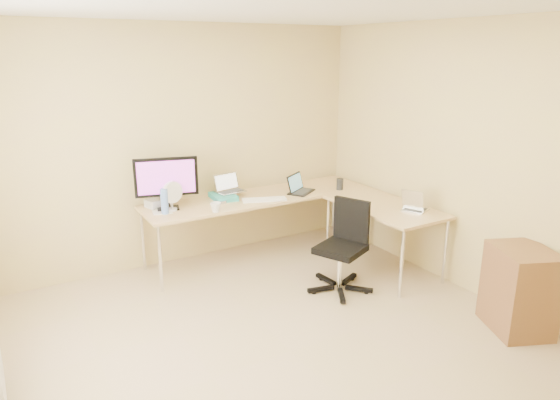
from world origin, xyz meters
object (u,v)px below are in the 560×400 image
laptop_return (416,201)px  cabinet (520,291)px  desk_main (260,226)px  laptop_center (230,183)px  desk_return (383,238)px  desk_fan (171,197)px  monitor (167,183)px  office_chair (341,243)px  laptop_black (301,183)px  water_bottle (164,201)px  keyboard (264,200)px  mug (216,207)px

laptop_return → cabinet: 1.33m
desk_main → laptop_center: bearing=156.3°
desk_return → desk_fan: 2.29m
desk_main → monitor: 1.23m
desk_main → monitor: (-1.05, 0.05, 0.64)m
desk_main → office_chair: office_chair is taller
laptop_black → desk_fan: 1.52m
laptop_center → cabinet: size_ratio=0.42×
laptop_black → laptop_return: (0.64, -1.17, -0.01)m
monitor → water_bottle: size_ratio=2.45×
keyboard → desk_fan: 1.01m
laptop_return → cabinet: size_ratio=0.38×
monitor → desk_fan: size_ratio=2.22×
mug → desk_return: bearing=-23.2°
water_bottle → laptop_black: bearing=-1.3°
laptop_black → office_chair: 1.13m
office_chair → laptop_return: bearing=-31.6°
desk_main → cabinet: size_ratio=3.56×
monitor → desk_fan: (0.02, -0.07, -0.13)m
laptop_center → office_chair: (0.57, -1.30, -0.39)m
mug → monitor: bearing=137.4°
mug → cabinet: (1.79, -2.24, -0.42)m
desk_main → laptop_center: size_ratio=8.42×
water_bottle → desk_return: bearing=-23.6°
desk_return → water_bottle: (-2.10, 0.92, 0.50)m
laptop_center → laptop_black: bearing=-27.7°
desk_return → mug: mug is taller
mug → office_chair: 1.31m
laptop_black → desk_fan: size_ratio=1.18×
laptop_black → laptop_center: bearing=129.6°
cabinet → mug: bearing=152.7°
laptop_center → desk_return: bearing=-51.6°
laptop_return → cabinet: (0.00, -1.25, -0.47)m
laptop_center → keyboard: (0.26, -0.32, -0.15)m
desk_fan → keyboard: bearing=-27.3°
desk_main → monitor: size_ratio=4.14×
monitor → cabinet: bearing=-34.7°
water_bottle → cabinet: 3.37m
desk_return → laptop_center: size_ratio=4.13×
laptop_black → mug: size_ratio=3.13×
cabinet → desk_main: bearing=137.9°
desk_return → laptop_center: bearing=138.4°
desk_main → water_bottle: 1.23m
desk_main → laptop_return: 1.77m
laptop_black → office_chair: size_ratio=0.37×
laptop_black → laptop_return: laptop_black is taller
cabinet → desk_fan: bearing=154.5°
laptop_black → water_bottle: water_bottle is taller
water_bottle → monitor: bearing=60.5°
desk_return → laptop_black: (-0.49, 0.88, 0.47)m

